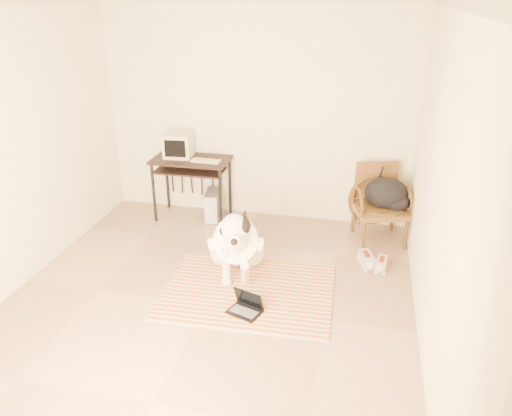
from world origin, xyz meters
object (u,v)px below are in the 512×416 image
(pc_tower, at_px, (213,205))
(rattan_chair, at_px, (379,204))
(dog, at_px, (237,244))
(backpack, at_px, (388,195))
(crt_monitor, at_px, (178,145))
(computer_desk, at_px, (191,167))
(laptop, at_px, (246,306))

(pc_tower, bearing_deg, rattan_chair, -3.34)
(dog, bearing_deg, backpack, 36.81)
(crt_monitor, relative_size, rattan_chair, 0.41)
(computer_desk, distance_m, rattan_chair, 2.44)
(dog, bearing_deg, computer_desk, 126.13)
(dog, xyz_separation_m, backpack, (1.57, 1.17, 0.24))
(dog, xyz_separation_m, crt_monitor, (-1.13, 1.37, 0.62))
(laptop, bearing_deg, crt_monitor, 124.33)
(laptop, bearing_deg, dog, 111.46)
(dog, xyz_separation_m, computer_desk, (-0.95, 1.30, 0.35))
(pc_tower, height_order, backpack, backpack)
(dog, relative_size, backpack, 2.23)
(computer_desk, xyz_separation_m, rattan_chair, (2.43, -0.10, -0.25))
(dog, distance_m, rattan_chair, 1.91)
(rattan_chair, relative_size, backpack, 1.71)
(backpack, bearing_deg, dog, -143.19)
(dog, relative_size, laptop, 3.31)
(crt_monitor, xyz_separation_m, pc_tower, (0.45, -0.04, -0.79))
(dog, bearing_deg, rattan_chair, 39.22)
(dog, xyz_separation_m, laptop, (0.27, -0.67, -0.29))
(dog, height_order, rattan_chair, rattan_chair)
(computer_desk, height_order, crt_monitor, crt_monitor)
(crt_monitor, bearing_deg, dog, -50.45)
(laptop, height_order, computer_desk, computer_desk)
(pc_tower, bearing_deg, crt_monitor, 175.20)
(crt_monitor, bearing_deg, laptop, -55.67)
(dog, relative_size, computer_desk, 1.21)
(crt_monitor, xyz_separation_m, rattan_chair, (2.61, -0.16, -0.52))
(computer_desk, xyz_separation_m, backpack, (2.52, -0.13, -0.11))
(computer_desk, distance_m, backpack, 2.52)
(rattan_chair, bearing_deg, pc_tower, 176.66)
(dog, distance_m, backpack, 1.97)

